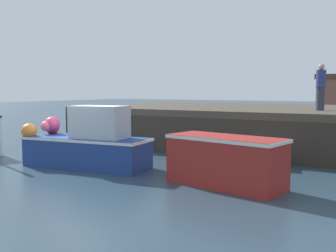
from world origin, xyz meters
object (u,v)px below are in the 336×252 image
at_px(fishing_boat_near_right, 87,144).
at_px(rowboat, 257,161).
at_px(dockworker, 321,87).
at_px(fishing_boat_mid, 225,160).

height_order(fishing_boat_near_right, rowboat, fishing_boat_near_right).
bearing_deg(dockworker, rowboat, -111.27).
xyz_separation_m(rowboat, dockworker, (1.28, 3.29, 2.30)).
distance_m(fishing_boat_near_right, dockworker, 8.48).
distance_m(rowboat, dockworker, 4.21).
bearing_deg(dockworker, fishing_boat_mid, -101.59).
distance_m(fishing_boat_mid, rowboat, 2.76).
xyz_separation_m(fishing_boat_mid, dockworker, (1.23, 6.00, 1.83)).
bearing_deg(dockworker, fishing_boat_near_right, -134.46).
bearing_deg(fishing_boat_near_right, fishing_boat_mid, -1.04).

